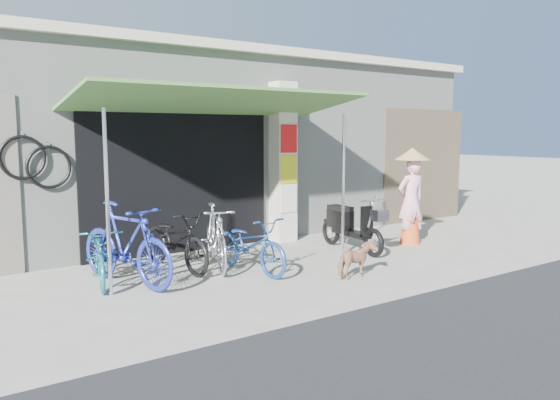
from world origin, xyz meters
TOP-DOWN VIEW (x-y plane):
  - ground at (0.00, 0.00)m, footprint 80.00×80.00m
  - bicycle_shop at (-0.00, 5.09)m, footprint 12.30×5.30m
  - shop_pillar at (0.85, 2.45)m, footprint 0.42×0.44m
  - awning at (-0.90, 1.63)m, footprint 4.60×1.88m
  - neighbour_right at (5.00, 2.59)m, footprint 2.60×0.06m
  - bike_teal at (-2.95, 1.31)m, footprint 0.87×1.60m
  - bike_blue at (-2.67, 1.08)m, footprint 1.09×1.95m
  - bike_black at (-1.78, 1.47)m, footprint 0.82×1.80m
  - bike_silver at (-1.24, 1.22)m, footprint 0.95×1.70m
  - bike_navy at (-0.94, 0.72)m, footprint 0.79×1.66m
  - street_dog at (0.12, -0.45)m, footprint 0.65×0.35m
  - moped at (1.31, 1.03)m, footprint 0.48×1.70m
  - nun at (2.63, 0.83)m, footprint 0.64×0.64m

SIDE VIEW (x-z plane):
  - ground at x=0.00m, z-range 0.00..0.00m
  - street_dog at x=0.12m, z-range 0.00..0.53m
  - bike_teal at x=-2.95m, z-range 0.00..0.80m
  - bike_navy at x=-0.94m, z-range 0.00..0.84m
  - moped at x=1.31m, z-range -0.04..0.92m
  - bike_black at x=-1.78m, z-range 0.00..0.91m
  - bike_silver at x=-1.24m, z-range 0.00..0.98m
  - bike_blue at x=-2.67m, z-range 0.00..1.13m
  - nun at x=2.63m, z-range -0.01..1.77m
  - neighbour_right at x=5.00m, z-range 0.00..2.60m
  - shop_pillar at x=0.85m, z-range 0.00..3.00m
  - bicycle_shop at x=0.00m, z-range 0.00..3.66m
  - awning at x=-0.90m, z-range 1.15..3.88m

